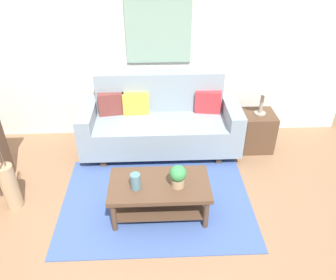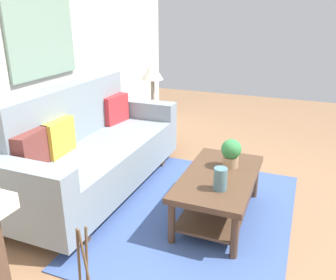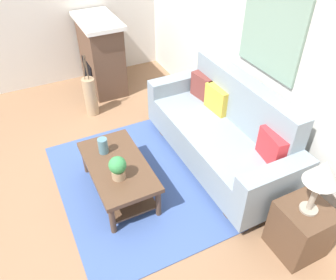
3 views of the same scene
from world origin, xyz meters
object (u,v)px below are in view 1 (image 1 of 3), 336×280
object	(u,v)px
throw_pillow_crimson	(208,102)
table_lamp	(265,85)
throw_pillow_maroon	(111,104)
floor_vase	(10,187)
couch	(160,123)
tabletop_vase	(136,181)
throw_pillow_mustard	(136,103)
potted_plant_tabletop	(178,176)
framed_painting	(158,31)
coffee_table	(159,191)
side_table	(257,131)

from	to	relation	value
throw_pillow_crimson	table_lamp	size ratio (longest dim) A/B	0.63
throw_pillow_maroon	floor_vase	bearing A→B (deg)	-130.43
couch	tabletop_vase	xyz separation A→B (m)	(-0.29, -1.37, 0.09)
couch	floor_vase	bearing A→B (deg)	-147.20
throw_pillow_maroon	table_lamp	bearing A→B (deg)	-4.40
throw_pillow_mustard	table_lamp	size ratio (longest dim) A/B	0.63
potted_plant_tabletop	throw_pillow_crimson	bearing A→B (deg)	70.46
throw_pillow_mustard	couch	bearing A→B (deg)	-20.41
tabletop_vase	potted_plant_tabletop	xyz separation A→B (m)	(0.45, 0.01, 0.05)
throw_pillow_maroon	potted_plant_tabletop	size ratio (longest dim) A/B	1.37
framed_painting	potted_plant_tabletop	bearing A→B (deg)	-85.18
throw_pillow_mustard	throw_pillow_crimson	xyz separation A→B (m)	(1.02, 0.00, 0.00)
tabletop_vase	coffee_table	bearing A→B (deg)	14.68
throw_pillow_maroon	tabletop_vase	world-z (taller)	throw_pillow_maroon
framed_painting	throw_pillow_maroon	bearing A→B (deg)	-153.28
throw_pillow_mustard	coffee_table	bearing A→B (deg)	-78.32
couch	framed_painting	xyz separation A→B (m)	(0.00, 0.47, 1.15)
throw_pillow_maroon	tabletop_vase	bearing A→B (deg)	-75.61
throw_pillow_mustard	potted_plant_tabletop	size ratio (longest dim) A/B	1.37
throw_pillow_maroon	tabletop_vase	distance (m)	1.55
throw_pillow_maroon	throw_pillow_mustard	bearing A→B (deg)	0.00
potted_plant_tabletop	side_table	bearing A→B (deg)	46.78
couch	side_table	size ratio (longest dim) A/B	3.90
couch	table_lamp	bearing A→B (deg)	-1.37
couch	throw_pillow_maroon	size ratio (longest dim) A/B	6.06
tabletop_vase	floor_vase	world-z (taller)	tabletop_vase
table_lamp	floor_vase	world-z (taller)	table_lamp
couch	table_lamp	distance (m)	1.50
potted_plant_tabletop	table_lamp	size ratio (longest dim) A/B	0.46
coffee_table	table_lamp	world-z (taller)	table_lamp
throw_pillow_crimson	tabletop_vase	distance (m)	1.79
floor_vase	potted_plant_tabletop	bearing A→B (deg)	-6.93
throw_pillow_crimson	framed_painting	world-z (taller)	framed_painting
throw_pillow_crimson	floor_vase	world-z (taller)	throw_pillow_crimson
throw_pillow_maroon	coffee_table	xyz separation A→B (m)	(0.63, -1.43, -0.37)
throw_pillow_mustard	coffee_table	xyz separation A→B (m)	(0.29, -1.43, -0.37)
side_table	tabletop_vase	bearing A→B (deg)	-141.68
couch	throw_pillow_mustard	distance (m)	0.44
throw_pillow_mustard	throw_pillow_crimson	size ratio (longest dim) A/B	1.00
table_lamp	floor_vase	size ratio (longest dim) A/B	0.99
potted_plant_tabletop	side_table	size ratio (longest dim) A/B	0.47
floor_vase	framed_painting	size ratio (longest dim) A/B	0.65
throw_pillow_mustard	side_table	bearing A→B (deg)	-5.26
couch	table_lamp	world-z (taller)	table_lamp
floor_vase	couch	bearing A→B (deg)	32.80
throw_pillow_mustard	tabletop_vase	bearing A→B (deg)	-88.31
throw_pillow_maroon	table_lamp	distance (m)	2.10
couch	coffee_table	world-z (taller)	couch
couch	potted_plant_tabletop	xyz separation A→B (m)	(0.15, -1.35, 0.14)
tabletop_vase	floor_vase	size ratio (longest dim) A/B	0.32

